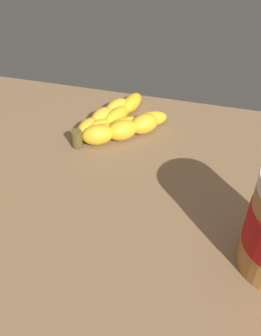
% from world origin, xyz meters
% --- Properties ---
extents(ground_plane, '(0.94, 0.60, 0.05)m').
position_xyz_m(ground_plane, '(0.00, 0.00, -0.02)').
color(ground_plane, brown).
extents(banana_bunch, '(0.16, 0.20, 0.04)m').
position_xyz_m(banana_bunch, '(0.06, -0.15, 0.02)').
color(banana_bunch, gold).
rests_on(banana_bunch, ground_plane).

